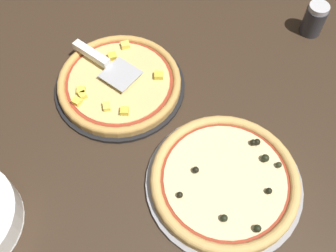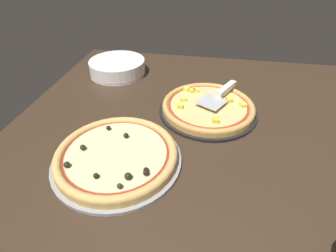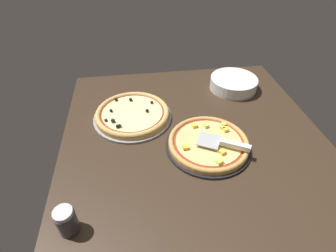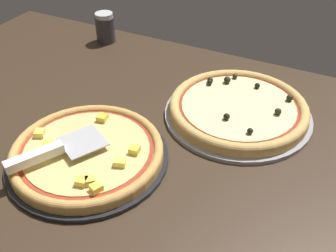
# 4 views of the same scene
# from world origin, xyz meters

# --- Properties ---
(ground_plane) EXTENTS (1.36, 1.11, 0.04)m
(ground_plane) POSITION_xyz_m (0.00, 0.00, -0.02)
(ground_plane) COLOR #38281C
(pizza_pan_front) EXTENTS (0.34, 0.34, 0.01)m
(pizza_pan_front) POSITION_xyz_m (0.03, -0.04, 0.01)
(pizza_pan_front) COLOR black
(pizza_pan_front) RESTS_ON ground_plane
(pizza_front) EXTENTS (0.32, 0.32, 0.03)m
(pizza_front) POSITION_xyz_m (0.03, -0.04, 0.02)
(pizza_front) COLOR tan
(pizza_front) RESTS_ON pizza_pan_front
(pizza_pan_back) EXTENTS (0.36, 0.36, 0.01)m
(pizza_pan_back) POSITION_xyz_m (0.26, 0.25, 0.01)
(pizza_pan_back) COLOR #939399
(pizza_pan_back) RESTS_ON ground_plane
(pizza_back) EXTENTS (0.34, 0.34, 0.04)m
(pizza_back) POSITION_xyz_m (0.26, 0.25, 0.02)
(pizza_back) COLOR #DBAD60
(pizza_back) RESTS_ON pizza_pan_back
(serving_spatula) EXTENTS (0.14, 0.20, 0.02)m
(serving_spatula) POSITION_xyz_m (-0.02, -0.11, 0.05)
(serving_spatula) COLOR #B7B7BC
(serving_spatula) RESTS_ON pizza_front
(plate_stack) EXTENTS (0.25, 0.25, 0.06)m
(plate_stack) POSITION_xyz_m (0.44, -0.29, 0.03)
(plate_stack) COLOR white
(plate_stack) RESTS_ON ground_plane
(parmesan_shaker) EXTENTS (0.06, 0.06, 0.10)m
(parmesan_shaker) POSITION_xyz_m (-0.26, 0.46, 0.05)
(parmesan_shaker) COLOR #333338
(parmesan_shaker) RESTS_ON ground_plane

